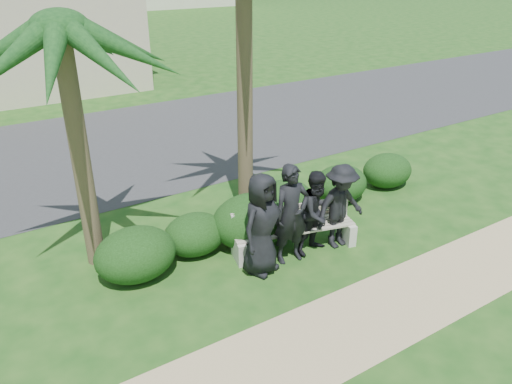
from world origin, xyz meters
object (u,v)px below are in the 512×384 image
man_b (291,214)px  palm_left (60,30)px  man_d (340,206)px  man_a (262,224)px  man_c (317,212)px  park_bench (293,232)px

man_b → palm_left: bearing=153.7°
man_d → palm_left: size_ratio=0.33×
man_d → palm_left: palm_left is taller
man_a → man_c: 1.26m
man_c → man_d: man_d is taller
man_a → man_b: 0.65m
park_bench → man_d: (0.83, -0.35, 0.47)m
man_a → palm_left: (-2.45, 1.92, 3.22)m
park_bench → man_a: size_ratio=1.34×
park_bench → palm_left: 5.32m
park_bench → palm_left: palm_left is taller
park_bench → man_b: bearing=-120.6°
man_c → man_a: bearing=171.4°
man_d → palm_left: bearing=152.8°
man_b → man_c: (0.60, 0.00, -0.13)m
palm_left → man_b: bearing=-31.7°
man_d → man_a: bearing=175.6°
man_b → palm_left: 4.85m
park_bench → man_d: bearing=-8.8°
man_a → man_c: man_a is taller
man_b → palm_left: size_ratio=0.37×
park_bench → man_c: size_ratio=1.53×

